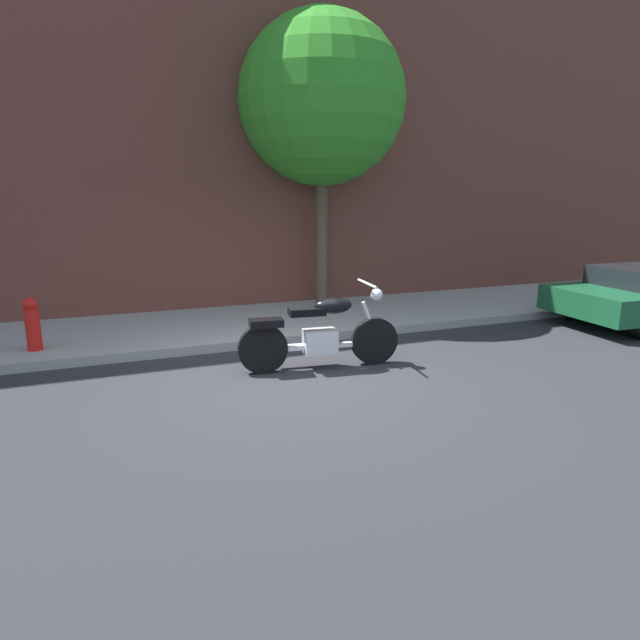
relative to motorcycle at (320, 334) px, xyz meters
The scene contains 6 objects.
ground_plane 0.78m from the motorcycle, 143.97° to the right, with size 60.00×60.00×0.00m, color #28282D.
sidewalk 2.66m from the motorcycle, 100.97° to the left, with size 25.47×2.71×0.14m, color #999999.
building_facade 5.53m from the motorcycle, 96.82° to the left, with size 25.47×0.50×8.10m, color brown.
motorcycle is the anchor object (origin of this frame).
street_tree 5.18m from the motorcycle, 68.21° to the left, with size 3.15×3.15×5.61m.
fire_hydrant 4.09m from the motorcycle, 153.18° to the left, with size 0.20×0.20×0.91m.
Camera 1 is at (-2.04, -6.18, 2.31)m, focal length 30.33 mm.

